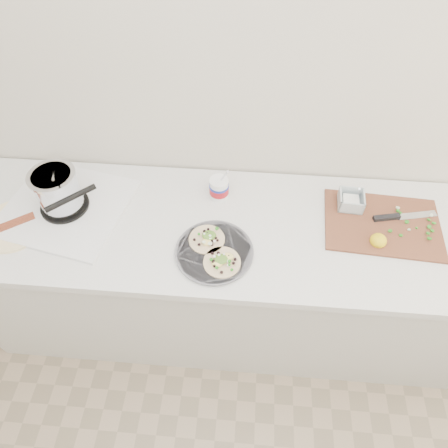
# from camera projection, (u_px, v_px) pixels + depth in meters

# --- Properties ---
(counter) EXTENTS (2.44, 0.66, 0.90)m
(counter) POSITION_uv_depth(u_px,v_px,m) (225.00, 279.00, 2.00)
(counter) COLOR silver
(counter) RESTS_ON ground
(stove) EXTENTS (0.57, 0.55, 0.24)m
(stove) POSITION_uv_depth(u_px,v_px,m) (61.00, 196.00, 1.64)
(stove) COLOR silver
(stove) RESTS_ON counter
(taco_plate) EXTENTS (0.31, 0.31, 0.04)m
(taco_plate) POSITION_uv_depth(u_px,v_px,m) (214.00, 250.00, 1.55)
(taco_plate) COLOR #5C5B62
(taco_plate) RESTS_ON counter
(tub) EXTENTS (0.08, 0.08, 0.19)m
(tub) POSITION_uv_depth(u_px,v_px,m) (220.00, 186.00, 1.70)
(tub) COLOR white
(tub) RESTS_ON counter
(cutboard) EXTENTS (0.49, 0.35, 0.07)m
(cutboard) POSITION_uv_depth(u_px,v_px,m) (381.00, 220.00, 1.64)
(cutboard) COLOR brown
(cutboard) RESTS_ON counter
(bacon_plate) EXTENTS (0.28, 0.28, 0.02)m
(bacon_plate) POSITION_uv_depth(u_px,v_px,m) (13.00, 225.00, 1.64)
(bacon_plate) COLOR beige
(bacon_plate) RESTS_ON counter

